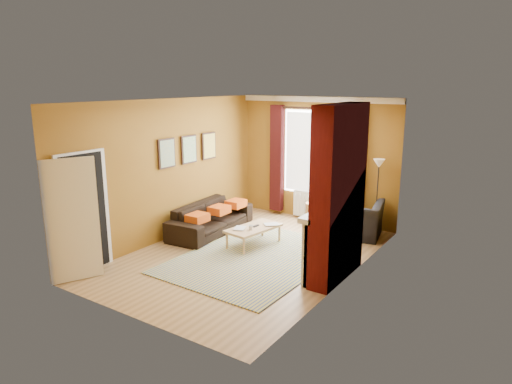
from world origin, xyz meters
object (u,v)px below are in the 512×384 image
sofa (211,218)px  armchair (353,219)px  floor_lamp (378,176)px  wicker_stool (314,213)px  coffee_table (254,229)px

sofa → armchair: bearing=-66.6°
sofa → floor_lamp: floor_lamp is taller
wicker_stool → sofa: bearing=-131.9°
coffee_table → wicker_stool: (0.35, 1.91, -0.10)m
armchair → coffee_table: 2.11m
coffee_table → wicker_stool: 1.95m
sofa → floor_lamp: size_ratio=1.34×
wicker_stool → coffee_table: bearing=-100.2°
coffee_table → wicker_stool: size_ratio=2.51×
coffee_table → floor_lamp: (1.76, 1.91, 0.93)m
armchair → wicker_stool: size_ratio=2.39×
armchair → coffee_table: armchair is taller
wicker_stool → floor_lamp: 1.75m
armchair → coffee_table: size_ratio=0.95×
sofa → floor_lamp: 3.57m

